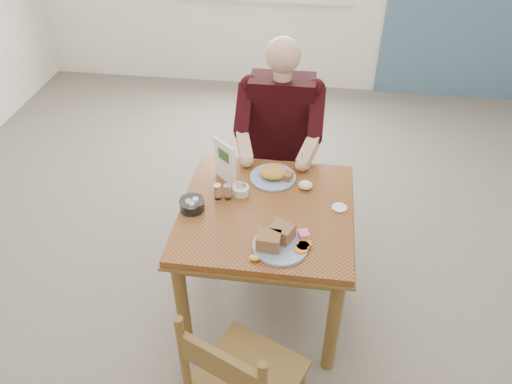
# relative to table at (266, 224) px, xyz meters

# --- Properties ---
(floor) EXTENTS (6.00, 6.00, 0.00)m
(floor) POSITION_rel_table_xyz_m (0.00, 0.00, -0.64)
(floor) COLOR #625B4F
(floor) RESTS_ON ground
(lemon_wedge) EXTENTS (0.05, 0.04, 0.03)m
(lemon_wedge) POSITION_rel_table_xyz_m (-0.01, -0.38, 0.13)
(lemon_wedge) COLOR yellow
(lemon_wedge) RESTS_ON table
(napkin) EXTENTS (0.09, 0.08, 0.05)m
(napkin) POSITION_rel_table_xyz_m (0.19, 0.20, 0.14)
(napkin) COLOR white
(napkin) RESTS_ON table
(metal_dish) EXTENTS (0.08, 0.08, 0.01)m
(metal_dish) POSITION_rel_table_xyz_m (0.38, 0.05, 0.12)
(metal_dish) COLOR silver
(metal_dish) RESTS_ON table
(table) EXTENTS (0.92, 0.92, 0.75)m
(table) POSITION_rel_table_xyz_m (0.00, 0.00, 0.00)
(table) COLOR brown
(table) RESTS_ON ground
(chair_far) EXTENTS (0.42, 0.42, 0.95)m
(chair_far) POSITION_rel_table_xyz_m (0.00, 0.80, -0.16)
(chair_far) COLOR brown
(chair_far) RESTS_ON ground
(chair_near) EXTENTS (0.55, 0.55, 0.95)m
(chair_near) POSITION_rel_table_xyz_m (-0.00, -0.85, -0.16)
(chair_near) COLOR brown
(chair_near) RESTS_ON ground
(diner) EXTENTS (0.53, 0.56, 1.39)m
(diner) POSITION_rel_table_xyz_m (0.00, 0.71, 0.17)
(diner) COLOR gray
(diner) RESTS_ON chair_far
(near_plate) EXTENTS (0.32, 0.32, 0.09)m
(near_plate) POSITION_rel_table_xyz_m (0.09, -0.26, 0.14)
(near_plate) COLOR white
(near_plate) RESTS_ON table
(far_plate) EXTENTS (0.34, 0.34, 0.07)m
(far_plate) POSITION_rel_table_xyz_m (0.01, 0.27, 0.14)
(far_plate) COLOR white
(far_plate) RESTS_ON table
(caddy) EXTENTS (0.11, 0.11, 0.07)m
(caddy) POSITION_rel_table_xyz_m (-0.15, 0.11, 0.14)
(caddy) COLOR white
(caddy) RESTS_ON table
(shakers) EXTENTS (0.10, 0.05, 0.09)m
(shakers) POSITION_rel_table_xyz_m (-0.24, 0.05, 0.16)
(shakers) COLOR white
(shakers) RESTS_ON table
(creamer) EXTENTS (0.16, 0.16, 0.06)m
(creamer) POSITION_rel_table_xyz_m (-0.39, -0.06, 0.14)
(creamer) COLOR white
(creamer) RESTS_ON table
(menu) EXTENTS (0.13, 0.12, 0.25)m
(menu) POSITION_rel_table_xyz_m (-0.26, 0.22, 0.24)
(menu) COLOR white
(menu) RESTS_ON table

